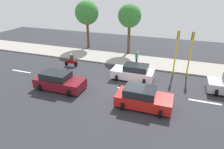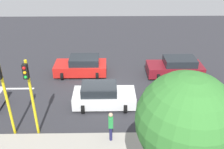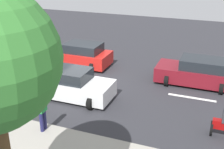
{
  "view_description": "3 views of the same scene",
  "coord_description": "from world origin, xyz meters",
  "px_view_note": "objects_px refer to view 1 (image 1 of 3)",
  "views": [
    {
      "loc": [
        -14.63,
        -3.43,
        8.3
      ],
      "look_at": [
        -0.87,
        1.43,
        1.62
      ],
      "focal_mm": 31.08,
      "sensor_mm": 36.0,
      "label": 1
    },
    {
      "loc": [
        15.36,
        0.65,
        9.4
      ],
      "look_at": [
        0.14,
        0.92,
        1.19
      ],
      "focal_mm": 39.21,
      "sensor_mm": 36.0,
      "label": 2
    },
    {
      "loc": [
        13.89,
        7.03,
        6.75
      ],
      "look_at": [
        0.69,
        1.89,
        0.94
      ],
      "focal_mm": 46.73,
      "sensor_mm": 36.0,
      "label": 3
    }
  ],
  "objects_px": {
    "motorcycle": "(71,61)",
    "street_tree_center": "(130,16)",
    "car_red": "(143,98)",
    "pedestrian_near_signal": "(137,58)",
    "traffic_light_corner": "(191,47)",
    "car_maroon": "(59,81)",
    "traffic_light_midblock": "(177,46)",
    "street_tree_south": "(87,13)",
    "car_white": "(133,72)"
  },
  "relations": [
    {
      "from": "traffic_light_corner",
      "to": "traffic_light_midblock",
      "type": "xyz_separation_m",
      "value": [
        0.0,
        1.31,
        0.0
      ]
    },
    {
      "from": "pedestrian_near_signal",
      "to": "street_tree_south",
      "type": "height_order",
      "value": "street_tree_south"
    },
    {
      "from": "traffic_light_midblock",
      "to": "car_maroon",
      "type": "bearing_deg",
      "value": 125.82
    },
    {
      "from": "motorcycle",
      "to": "traffic_light_midblock",
      "type": "height_order",
      "value": "traffic_light_midblock"
    },
    {
      "from": "car_red",
      "to": "car_white",
      "type": "relative_size",
      "value": 1.03
    },
    {
      "from": "street_tree_center",
      "to": "street_tree_south",
      "type": "xyz_separation_m",
      "value": [
        0.67,
        6.28,
        0.06
      ]
    },
    {
      "from": "pedestrian_near_signal",
      "to": "street_tree_south",
      "type": "xyz_separation_m",
      "value": [
        5.07,
        8.39,
        3.84
      ]
    },
    {
      "from": "car_white",
      "to": "car_maroon",
      "type": "bearing_deg",
      "value": 125.15
    },
    {
      "from": "motorcycle",
      "to": "pedestrian_near_signal",
      "type": "distance_m",
      "value": 7.34
    },
    {
      "from": "car_maroon",
      "to": "street_tree_south",
      "type": "xyz_separation_m",
      "value": [
        12.38,
        3.15,
        4.19
      ]
    },
    {
      "from": "traffic_light_midblock",
      "to": "street_tree_south",
      "type": "distance_m",
      "value": 13.81
    },
    {
      "from": "traffic_light_corner",
      "to": "pedestrian_near_signal",
      "type": "bearing_deg",
      "value": 83.62
    },
    {
      "from": "car_white",
      "to": "traffic_light_corner",
      "type": "xyz_separation_m",
      "value": [
        2.7,
        -4.91,
        2.22
      ]
    },
    {
      "from": "street_tree_center",
      "to": "traffic_light_corner",
      "type": "bearing_deg",
      "value": -123.74
    },
    {
      "from": "pedestrian_near_signal",
      "to": "traffic_light_corner",
      "type": "xyz_separation_m",
      "value": [
        -0.6,
        -5.37,
        1.87
      ]
    },
    {
      "from": "car_white",
      "to": "street_tree_south",
      "type": "relative_size",
      "value": 0.61
    },
    {
      "from": "car_white",
      "to": "street_tree_center",
      "type": "xyz_separation_m",
      "value": [
        7.69,
        2.56,
        4.13
      ]
    },
    {
      "from": "motorcycle",
      "to": "street_tree_center",
      "type": "xyz_separation_m",
      "value": [
        6.75,
        -4.83,
        4.2
      ]
    },
    {
      "from": "car_maroon",
      "to": "street_tree_center",
      "type": "xyz_separation_m",
      "value": [
        11.7,
        -3.13,
        4.13
      ]
    },
    {
      "from": "motorcycle",
      "to": "street_tree_south",
      "type": "xyz_separation_m",
      "value": [
        7.42,
        1.45,
        4.26
      ]
    },
    {
      "from": "street_tree_south",
      "to": "traffic_light_corner",
      "type": "bearing_deg",
      "value": -112.39
    },
    {
      "from": "car_white",
      "to": "pedestrian_near_signal",
      "type": "xyz_separation_m",
      "value": [
        3.3,
        0.46,
        0.35
      ]
    },
    {
      "from": "traffic_light_corner",
      "to": "street_tree_south",
      "type": "relative_size",
      "value": 0.68
    },
    {
      "from": "pedestrian_near_signal",
      "to": "traffic_light_midblock",
      "type": "height_order",
      "value": "traffic_light_midblock"
    },
    {
      "from": "car_red",
      "to": "pedestrian_near_signal",
      "type": "height_order",
      "value": "pedestrian_near_signal"
    },
    {
      "from": "street_tree_south",
      "to": "street_tree_center",
      "type": "bearing_deg",
      "value": -96.1
    },
    {
      "from": "car_white",
      "to": "traffic_light_midblock",
      "type": "height_order",
      "value": "traffic_light_midblock"
    },
    {
      "from": "car_red",
      "to": "street_tree_center",
      "type": "bearing_deg",
      "value": 19.87
    },
    {
      "from": "car_red",
      "to": "car_white",
      "type": "xyz_separation_m",
      "value": [
        4.35,
        1.79,
        -0.0
      ]
    },
    {
      "from": "pedestrian_near_signal",
      "to": "street_tree_center",
      "type": "distance_m",
      "value": 6.17
    },
    {
      "from": "car_red",
      "to": "street_tree_south",
      "type": "height_order",
      "value": "street_tree_south"
    },
    {
      "from": "traffic_light_midblock",
      "to": "traffic_light_corner",
      "type": "bearing_deg",
      "value": -90.0
    },
    {
      "from": "traffic_light_corner",
      "to": "street_tree_south",
      "type": "xyz_separation_m",
      "value": [
        5.67,
        13.76,
        1.97
      ]
    },
    {
      "from": "pedestrian_near_signal",
      "to": "car_maroon",
      "type": "bearing_deg",
      "value": 144.36
    },
    {
      "from": "car_white",
      "to": "traffic_light_corner",
      "type": "bearing_deg",
      "value": -61.23
    },
    {
      "from": "pedestrian_near_signal",
      "to": "traffic_light_corner",
      "type": "relative_size",
      "value": 0.38
    },
    {
      "from": "car_white",
      "to": "pedestrian_near_signal",
      "type": "bearing_deg",
      "value": 7.86
    },
    {
      "from": "motorcycle",
      "to": "street_tree_south",
      "type": "distance_m",
      "value": 8.68
    },
    {
      "from": "car_red",
      "to": "traffic_light_midblock",
      "type": "bearing_deg",
      "value": -14.43
    },
    {
      "from": "pedestrian_near_signal",
      "to": "traffic_light_midblock",
      "type": "relative_size",
      "value": 0.38
    },
    {
      "from": "car_red",
      "to": "street_tree_center",
      "type": "xyz_separation_m",
      "value": [
        12.04,
        4.35,
        4.13
      ]
    },
    {
      "from": "car_maroon",
      "to": "car_red",
      "type": "bearing_deg",
      "value": -92.57
    },
    {
      "from": "motorcycle",
      "to": "car_red",
      "type": "bearing_deg",
      "value": -119.95
    },
    {
      "from": "motorcycle",
      "to": "pedestrian_near_signal",
      "type": "relative_size",
      "value": 0.91
    },
    {
      "from": "traffic_light_corner",
      "to": "traffic_light_midblock",
      "type": "distance_m",
      "value": 1.31
    },
    {
      "from": "car_red",
      "to": "street_tree_south",
      "type": "distance_m",
      "value": 17.09
    },
    {
      "from": "motorcycle",
      "to": "pedestrian_near_signal",
      "type": "height_order",
      "value": "pedestrian_near_signal"
    },
    {
      "from": "pedestrian_near_signal",
      "to": "car_red",
      "type": "bearing_deg",
      "value": -163.65
    },
    {
      "from": "pedestrian_near_signal",
      "to": "street_tree_south",
      "type": "relative_size",
      "value": 0.26
    },
    {
      "from": "traffic_light_corner",
      "to": "car_white",
      "type": "bearing_deg",
      "value": 118.77
    }
  ]
}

